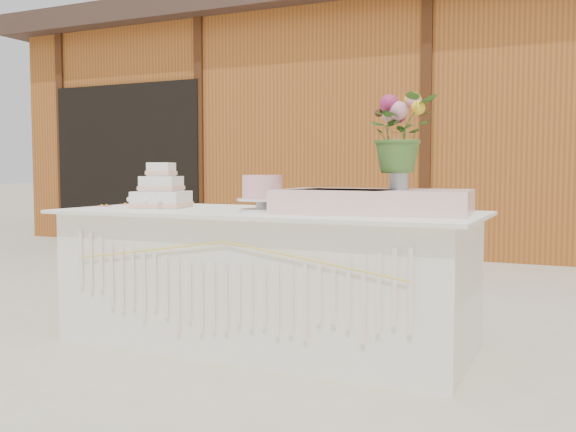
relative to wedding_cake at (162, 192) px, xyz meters
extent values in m
plane|color=beige|center=(0.71, 0.01, -0.86)|extent=(80.00, 80.00, 0.00)
cube|color=#A15021|center=(0.71, 6.01, 0.64)|extent=(12.00, 4.00, 3.00)
cube|color=#3A2820|center=(0.71, 6.01, 2.29)|extent=(12.60, 4.60, 0.30)
cube|color=black|center=(-3.49, 3.99, 0.24)|extent=(2.40, 0.08, 2.20)
cube|color=white|center=(0.71, 0.01, -0.49)|extent=(2.28, 0.88, 0.75)
cube|color=white|center=(0.71, 0.01, -0.10)|extent=(2.40, 1.00, 0.02)
cube|color=white|center=(0.00, 0.00, -0.04)|extent=(0.36, 0.36, 0.10)
cube|color=#FFBDA1|center=(0.00, 0.00, -0.07)|extent=(0.37, 0.37, 0.02)
cube|color=white|center=(0.00, 0.00, 0.05)|extent=(0.26, 0.26, 0.09)
cube|color=#FFBDA1|center=(0.00, 0.00, 0.03)|extent=(0.27, 0.27, 0.02)
cube|color=white|center=(0.00, 0.00, 0.14)|extent=(0.17, 0.17, 0.08)
cube|color=#FFBDA1|center=(0.00, 0.00, 0.12)|extent=(0.18, 0.18, 0.02)
cylinder|color=silver|center=(0.72, -0.07, -0.09)|extent=(0.24, 0.24, 0.01)
cylinder|color=silver|center=(0.72, -0.07, -0.06)|extent=(0.07, 0.07, 0.04)
cylinder|color=silver|center=(0.72, -0.07, -0.03)|extent=(0.28, 0.28, 0.01)
cylinder|color=#F0ADB0|center=(0.72, -0.07, 0.04)|extent=(0.22, 0.22, 0.13)
cube|color=beige|center=(1.33, 0.05, -0.03)|extent=(1.05, 0.67, 0.13)
cylinder|color=#AAAAAF|center=(1.46, 0.06, 0.10)|extent=(0.10, 0.10, 0.14)
imported|color=#41692A|center=(1.46, 0.06, 0.37)|extent=(0.48, 0.48, 0.40)
camera|label=1|loc=(2.35, -3.23, 0.13)|focal=40.00mm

